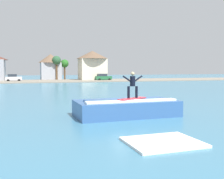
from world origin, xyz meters
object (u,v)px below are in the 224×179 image
Objects in this scene: surfboard at (132,99)px; car_far_shore at (103,77)px; wave_crest at (126,108)px; tree_tall_bare at (65,64)px; surfer at (133,83)px; car_near_shore at (13,78)px; house_gabled_white at (92,63)px; tree_short_bushy at (56,61)px; house_small_cottage at (51,65)px.

surfboard is 54.74m from car_far_shore.
tree_tall_bare reaches higher than wave_crest.
wave_crest is 1.62m from surfer.
car_near_shore reaches higher than wave_crest.
car_far_shore is at bearing 75.00° from surfboard.
car_far_shore is 0.49× the size of house_gabled_white.
house_gabled_white is at bearing 77.86° from surfboard.
tree_short_bushy reaches higher than surfboard.
car_far_shore is (22.63, -1.18, 0.00)m from car_near_shore.
surfboard is 62.52m from house_small_cottage.
house_gabled_white is (12.13, 56.36, 3.56)m from surfboard.
car_near_shore is 13.32m from house_small_cottage.
tree_short_bushy reaches higher than car_far_shore.
house_gabled_white is at bearing -33.60° from tree_tall_bare.
wave_crest is 54.20m from car_near_shore.
tree_tall_bare reaches higher than car_near_shore.
surfer is 62.41m from house_small_cottage.
car_far_shore is 0.73× the size of tree_tall_bare.
tree_short_bushy is at bearing 26.48° from car_near_shore.
surfboard is 0.57× the size of car_near_shore.
car_near_shore and car_far_shore have the same top height.
car_near_shore is 0.51× the size of house_small_cottage.
car_near_shore is 21.06m from house_gabled_white.
house_small_cottage is 3.30m from tree_short_bushy.
tree_tall_bare is (5.08, 60.94, 2.46)m from surfer.
tree_tall_bare is (-9.04, 8.14, 3.58)m from car_far_shore.
car_near_shore is (-8.46, 54.06, -0.19)m from surfboard.
house_gabled_white is 12.35m from house_small_cottage.
tree_tall_bare is (5.33, 60.52, 4.01)m from wave_crest.
car_far_shore is 12.67m from tree_tall_bare.
tree_tall_bare reaches higher than surfer.
wave_crest is 0.71× the size of house_gabled_white.
wave_crest is at bearing -95.04° from tree_tall_bare.
house_gabled_white reaches higher than wave_crest.
house_gabled_white reaches higher than car_near_shore.
surfboard is at bearing -102.14° from house_gabled_white.
car_near_shore is 0.43× the size of house_gabled_white.
house_small_cottage reaches higher than tree_short_bushy.
wave_crest is 54.32m from car_far_shore.
tree_tall_bare reaches higher than surfboard.
car_far_shore is 0.63× the size of tree_short_bushy.
surfer is 57.63m from house_gabled_white.
house_gabled_white is 1.30× the size of tree_short_bushy.
wave_crest is at bearing -102.45° from house_gabled_white.
tree_tall_bare is (-7.00, 4.65, -0.17)m from house_gabled_white.
house_gabled_white is 9.99m from tree_short_bushy.
tree_tall_bare is at bearing 29.85° from tree_short_bushy.
tree_short_bushy is (11.16, 5.56, 4.34)m from car_near_shore.
car_far_shore is at bearing -36.79° from house_small_cottage.
house_small_cottage is at bearing 115.00° from tree_short_bushy.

